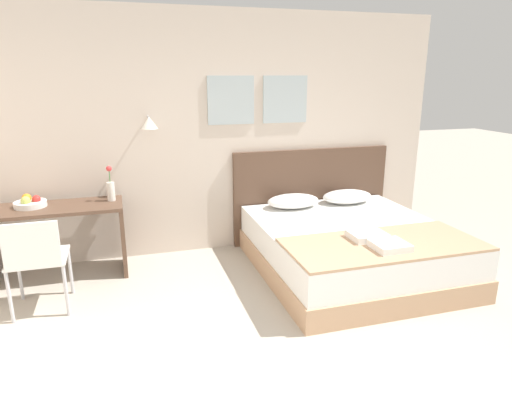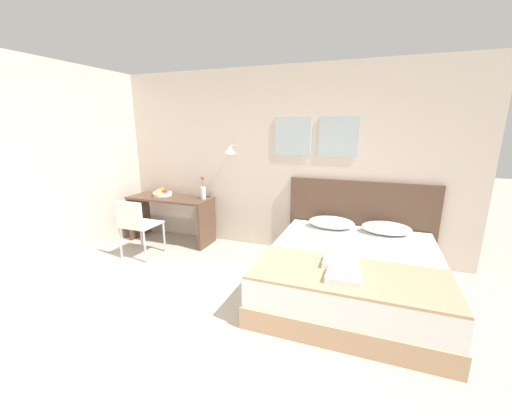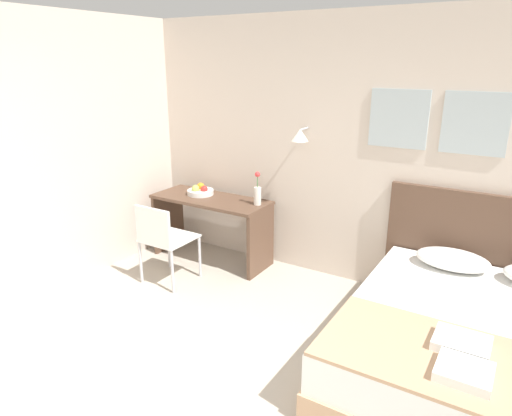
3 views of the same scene
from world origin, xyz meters
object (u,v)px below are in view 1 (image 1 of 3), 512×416
at_px(desk_chair, 36,256).
at_px(bed, 351,249).
at_px(folded_towel_mid_bed, 390,246).
at_px(pillow_right, 347,197).
at_px(desk, 53,227).
at_px(headboard, 311,195).
at_px(fruit_bowl, 30,203).
at_px(pillow_left, 293,201).
at_px(throw_blanket, 384,244).
at_px(folded_towel_near_foot, 367,236).
at_px(flower_vase, 111,188).

bearing_deg(desk_chair, bed, 0.08).
bearing_deg(folded_towel_mid_bed, pillow_right, 75.94).
height_order(desk, desk_chair, desk_chair).
bearing_deg(headboard, fruit_bowl, -175.32).
bearing_deg(fruit_bowl, desk, -15.41).
bearing_deg(pillow_left, throw_blanket, -75.92).
xyz_separation_m(pillow_left, folded_towel_near_foot, (0.25, -1.22, -0.02)).
bearing_deg(throw_blanket, folded_towel_near_foot, 121.96).
height_order(pillow_left, throw_blanket, pillow_left).
height_order(desk_chair, fruit_bowl, fruit_bowl).
bearing_deg(bed, throw_blanket, -90.00).
bearing_deg(folded_towel_mid_bed, desk, 152.71).
height_order(pillow_left, flower_vase, flower_vase).
relative_size(bed, desk_chair, 2.38).
height_order(folded_towel_near_foot, desk_chair, desk_chair).
xyz_separation_m(pillow_right, flower_vase, (-2.66, 0.03, 0.28)).
height_order(throw_blanket, folded_towel_mid_bed, folded_towel_mid_bed).
bearing_deg(bed, folded_towel_mid_bed, -92.75).
distance_m(pillow_right, folded_towel_near_foot, 1.29).
bearing_deg(pillow_right, bed, -113.80).
distance_m(bed, throw_blanket, 0.65).
height_order(folded_towel_mid_bed, desk, desk).
distance_m(pillow_left, desk, 2.55).
distance_m(headboard, fruit_bowl, 3.09).
relative_size(bed, fruit_bowl, 6.79).
height_order(pillow_right, folded_towel_near_foot, pillow_right).
height_order(pillow_right, desk, desk).
bearing_deg(desk_chair, headboard, 19.63).
relative_size(pillow_left, folded_towel_near_foot, 1.87).
bearing_deg(desk, bed, -14.40).
bearing_deg(flower_vase, desk_chair, -127.57).
xyz_separation_m(folded_towel_near_foot, flower_vase, (-2.23, 1.25, 0.30)).
xyz_separation_m(throw_blanket, folded_towel_mid_bed, (-0.04, -0.14, 0.04)).
distance_m(pillow_right, throw_blanket, 1.41).
distance_m(fruit_bowl, flower_vase, 0.76).
bearing_deg(fruit_bowl, throw_blanket, -24.20).
relative_size(pillow_left, desk, 0.45).
distance_m(headboard, pillow_right, 0.44).
bearing_deg(desk, folded_towel_near_foot, -22.99).
distance_m(pillow_left, pillow_right, 0.68).
distance_m(bed, pillow_left, 0.91).
bearing_deg(flower_vase, folded_towel_mid_bed, -33.97).
height_order(bed, folded_towel_near_foot, folded_towel_near_foot).
xyz_separation_m(pillow_left, flower_vase, (-1.97, 0.03, 0.28)).
bearing_deg(desk_chair, pillow_left, 16.71).
height_order(bed, fruit_bowl, fruit_bowl).
bearing_deg(desk_chair, folded_towel_near_foot, -8.81).
xyz_separation_m(bed, throw_blanket, (0.00, -0.59, 0.27)).
xyz_separation_m(throw_blanket, desk_chair, (-2.94, 0.58, 0.00)).
height_order(pillow_left, desk, desk).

